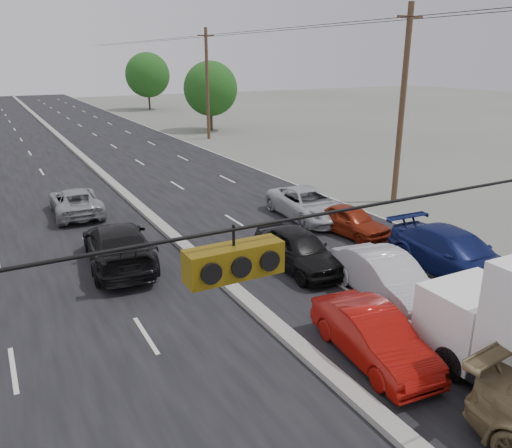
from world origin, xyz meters
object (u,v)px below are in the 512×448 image
at_px(red_sedan, 373,337).
at_px(utility_pole_right_c, 207,84).
at_px(queue_car_d, 455,254).
at_px(queue_car_e, 351,221).
at_px(tree_right_mid, 210,89).
at_px(queue_car_b, 387,279).
at_px(queue_car_a, 299,250).
at_px(oncoming_near, 118,245).
at_px(tree_right_far, 148,75).
at_px(oncoming_far, 76,202).
at_px(queue_car_c, 308,204).
at_px(utility_pole_right_b, 402,105).

bearing_deg(red_sedan, utility_pole_right_c, 78.87).
bearing_deg(queue_car_d, queue_car_e, 99.34).
relative_size(tree_right_mid, queue_car_b, 1.57).
xyz_separation_m(queue_car_d, queue_car_e, (-0.55, 5.10, -0.14)).
relative_size(queue_car_a, oncoming_near, 0.79).
distance_m(tree_right_far, queue_car_b, 64.82).
xyz_separation_m(queue_car_d, oncoming_far, (-10.60, 13.99, -0.12)).
distance_m(queue_car_a, oncoming_far, 12.42).
bearing_deg(queue_car_c, utility_pole_right_c, 80.94).
bearing_deg(utility_pole_right_c, queue_car_e, -101.04).
xyz_separation_m(utility_pole_right_c, queue_car_a, (-9.53, -30.09, -4.36)).
xyz_separation_m(utility_pole_right_b, queue_car_a, (-9.53, -5.09, -4.36)).
xyz_separation_m(tree_right_mid, queue_car_d, (-7.44, -38.21, -3.55)).
relative_size(tree_right_far, oncoming_near, 1.47).
distance_m(tree_right_mid, tree_right_far, 25.03).
bearing_deg(queue_car_d, tree_right_far, 85.62).
bearing_deg(queue_car_e, tree_right_mid, 69.72).
height_order(utility_pole_right_b, oncoming_far, utility_pole_right_b).
distance_m(tree_right_far, queue_car_d, 63.91).
bearing_deg(tree_right_far, queue_car_e, -98.79).
distance_m(red_sedan, queue_car_b, 3.55).
relative_size(tree_right_far, red_sedan, 1.99).
height_order(utility_pole_right_c, oncoming_far, utility_pole_right_c).
distance_m(queue_car_d, oncoming_near, 12.24).
distance_m(tree_right_mid, queue_car_d, 39.09).
relative_size(utility_pole_right_c, queue_car_a, 2.29).
bearing_deg(queue_car_e, utility_pole_right_c, 72.24).
height_order(tree_right_mid, queue_car_a, tree_right_mid).
bearing_deg(queue_car_c, utility_pole_right_b, 6.61).
bearing_deg(queue_car_e, tree_right_far, 74.49).
bearing_deg(queue_car_e, queue_car_a, -160.68).
bearing_deg(tree_right_far, queue_car_d, -97.60).
bearing_deg(utility_pole_right_c, queue_car_c, -102.92).
xyz_separation_m(tree_right_far, queue_car_e, (-8.99, -58.11, -4.31)).
distance_m(utility_pole_right_b, oncoming_far, 17.16).
xyz_separation_m(utility_pole_right_b, tree_right_mid, (2.50, 30.00, -0.77)).
bearing_deg(oncoming_far, oncoming_near, 94.29).
xyz_separation_m(utility_pole_right_c, tree_right_mid, (2.50, 5.00, -0.77)).
height_order(tree_right_mid, tree_right_far, tree_right_far).
xyz_separation_m(utility_pole_right_b, utility_pole_right_c, (0.00, 25.00, 0.00)).
distance_m(red_sedan, oncoming_near, 10.19).
bearing_deg(queue_car_b, oncoming_far, 124.24).
height_order(tree_right_far, queue_car_b, tree_right_far).
xyz_separation_m(queue_car_b, queue_car_e, (2.98, 5.45, -0.11)).
bearing_deg(queue_car_a, utility_pole_right_c, 72.79).
bearing_deg(queue_car_c, tree_right_mid, 78.53).
bearing_deg(tree_right_far, queue_car_b, -100.66).
distance_m(utility_pole_right_c, red_sedan, 37.87).
bearing_deg(tree_right_mid, queue_car_c, -105.33).
distance_m(queue_car_a, queue_car_d, 5.55).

